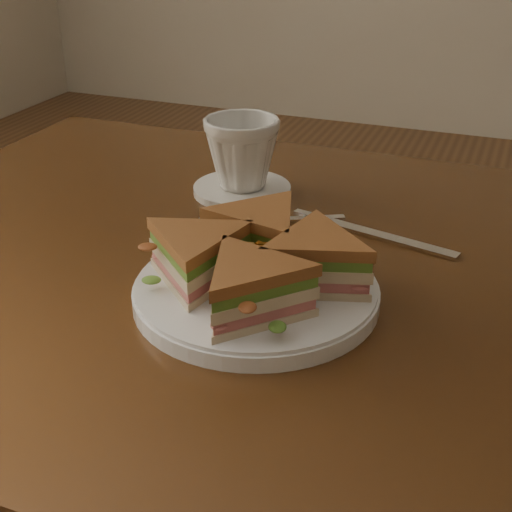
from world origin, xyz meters
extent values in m
cube|color=#311A0B|center=(0.00, 0.00, 0.73)|extent=(1.20, 0.80, 0.04)
cylinder|color=black|center=(-0.54, 0.34, 0.35)|extent=(0.06, 0.06, 0.71)
cylinder|color=white|center=(-0.05, -0.09, 0.76)|extent=(0.25, 0.25, 0.02)
cube|color=silver|center=(-0.08, 0.11, 0.75)|extent=(0.12, 0.07, 0.00)
ellipsoid|color=silver|center=(-0.16, 0.07, 0.76)|extent=(0.05, 0.03, 0.01)
cube|color=silver|center=(0.03, 0.10, 0.75)|extent=(0.20, 0.06, 0.00)
cube|color=silver|center=(-0.06, 0.12, 0.75)|extent=(0.05, 0.02, 0.00)
cylinder|color=white|center=(-0.17, 0.17, 0.76)|extent=(0.13, 0.13, 0.01)
imported|color=white|center=(-0.17, 0.17, 0.81)|extent=(0.13, 0.13, 0.09)
camera|label=1|loc=(0.17, -0.66, 1.12)|focal=50.00mm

